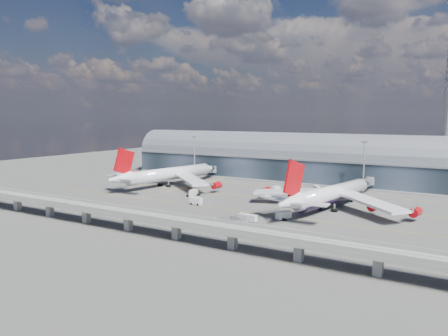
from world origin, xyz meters
The scene contains 19 objects.
ground centered at (0.00, 0.00, 0.00)m, with size 500.00×500.00×0.00m, color #474744.
taxi_lines centered at (0.00, 22.11, 0.01)m, with size 200.00×80.12×0.01m.
terminal centered at (0.00, 77.99, 11.34)m, with size 200.00×30.00×28.00m.
guideway centered at (0.00, -55.00, 5.29)m, with size 220.00×8.50×7.20m.
floodlight_mast_left centered at (-50.00, 55.00, 13.63)m, with size 3.00×0.70×25.70m.
floodlight_mast_right centered at (50.00, 55.00, 13.63)m, with size 3.00×0.70×25.70m.
airliner_left centered at (-46.13, 23.18, 6.51)m, with size 70.91×74.62×22.78m.
airliner_right centered at (47.28, 10.76, 5.99)m, with size 69.28×72.49×23.09m.
jet_bridge_left centered at (-42.24, 53.12, 5.18)m, with size 4.40×28.00×7.25m.
jet_bridge_right centered at (51.13, 51.18, 5.18)m, with size 4.40×32.00×7.25m.
service_truck_0 centered at (-16.86, 6.58, 1.61)m, with size 4.85×7.89×3.11m.
service_truck_1 centered at (-4.59, -9.09, 1.57)m, with size 5.41×2.75×3.12m.
service_truck_2 centered at (28.14, -23.55, 1.34)m, with size 7.24×2.61×2.58m.
service_truck_3 centered at (38.07, -14.12, 1.53)m, with size 4.42×6.61×2.98m.
service_truck_4 centered at (12.04, 36.36, 1.50)m, with size 3.42×5.51×2.97m.
service_truck_5 centered at (27.80, 51.58, 1.28)m, with size 4.89×5.24×2.51m.
cargo_train_0 centered at (25.69, -25.83, 0.86)m, with size 7.48×2.46×1.64m.
cargo_train_1 centered at (22.09, -29.54, 0.80)m, with size 9.26×3.27×1.53m.
cargo_train_2 centered at (37.09, -35.61, 0.90)m, with size 7.73×1.81×1.72m.
Camera 1 is at (100.31, -159.71, 38.01)m, focal length 35.00 mm.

